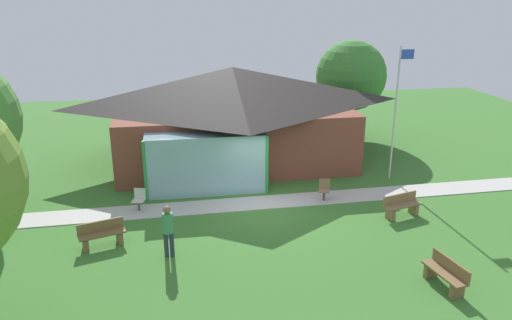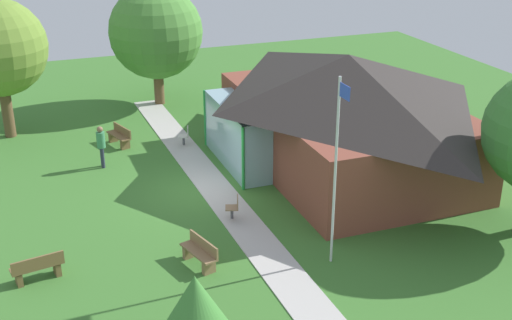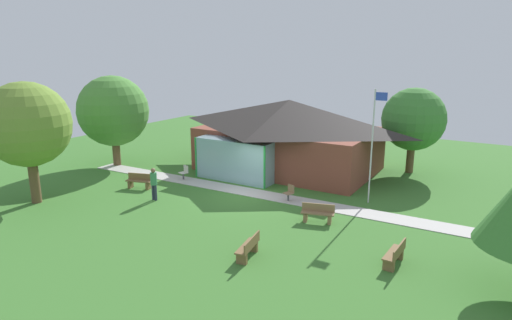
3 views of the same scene
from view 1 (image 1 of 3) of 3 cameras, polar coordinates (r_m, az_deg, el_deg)
The scene contains 11 objects.
ground_plane at distance 19.41m, azimuth 1.03°, elevation -5.53°, with size 44.00×44.00×0.00m, color #3D752D.
pavilion at distance 24.17m, azimuth -2.75°, elevation 5.33°, with size 11.85×8.61×4.58m.
footpath at distance 19.87m, azimuth 0.76°, elevation -4.88°, with size 23.06×1.30×0.03m, color #BCB7B2.
flagpole at distance 22.32m, azimuth 15.72°, elevation 5.72°, with size 0.64×0.08×5.84m.
bench_mid_right at distance 19.40m, azimuth 16.30°, elevation -5.05°, with size 1.56×0.84×0.84m.
bench_mid_left at distance 17.31m, azimuth -17.19°, elevation -8.15°, with size 1.56×0.88×0.84m.
bench_front_right at distance 15.41m, azimuth 20.84°, elevation -12.10°, with size 0.70×1.55×0.84m.
patio_chair_west at distance 19.58m, azimuth -13.21°, elevation -4.51°, with size 0.55×0.55×0.86m.
patio_chair_lawn_spare at distance 20.16m, azimuth 7.80°, elevation -3.47°, with size 0.56×0.56×0.86m.
visitor_strolling_lawn at distance 15.88m, azimuth -10.02°, elevation -7.58°, with size 0.34×0.34×1.74m.
tree_behind_pavilion_right at distance 28.89m, azimuth 10.80°, elevation 9.42°, with size 3.94×3.94×5.43m.
Camera 1 is at (-3.29, -17.37, 8.01)m, focal length 35.02 mm.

